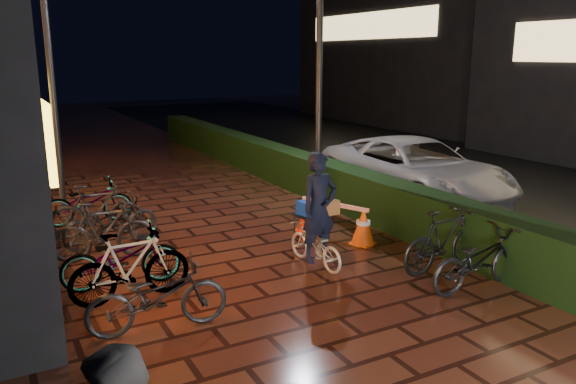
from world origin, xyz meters
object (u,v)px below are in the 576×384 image
traffic_barrier (334,220)px  cyclist (317,225)px  van (415,169)px  cart_assembly (307,209)px

traffic_barrier → cyclist: bearing=-133.1°
van → cyclist: size_ratio=2.75×
van → cart_assembly: bearing=-163.9°
van → traffic_barrier: van is taller
traffic_barrier → cart_assembly: cart_assembly is taller
cyclist → cart_assembly: size_ratio=2.11×
cyclist → cart_assembly: (0.83, 1.76, -0.26)m
cyclist → traffic_barrier: 1.72m
van → cart_assembly: van is taller
cyclist → traffic_barrier: cyclist is taller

